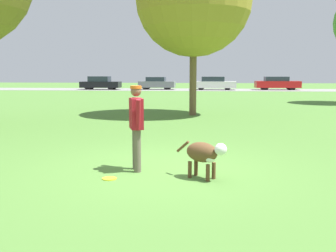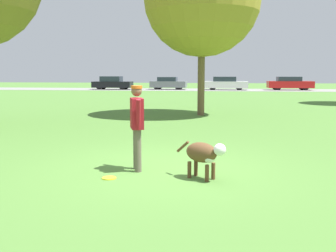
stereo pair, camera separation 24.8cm
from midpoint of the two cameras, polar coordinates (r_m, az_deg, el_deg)
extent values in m
plane|color=#4C7A33|center=(7.71, -1.96, -6.23)|extent=(120.00, 120.00, 0.00)
cube|color=gray|center=(41.83, 3.86, 5.28)|extent=(120.00, 6.00, 0.01)
cylinder|color=#665B4C|center=(7.41, -5.40, -3.62)|extent=(0.16, 0.16, 0.81)
cylinder|color=#665B4C|center=(7.65, -5.63, -3.26)|extent=(0.16, 0.16, 0.81)
cube|color=maroon|center=(7.43, -5.59, 1.82)|extent=(0.34, 0.49, 0.58)
cylinder|color=maroon|center=(7.18, -5.35, 1.61)|extent=(0.15, 0.23, 0.58)
cylinder|color=maroon|center=(7.67, -5.81, 2.01)|extent=(0.15, 0.23, 0.58)
sphere|color=brown|center=(7.39, -5.63, 5.08)|extent=(0.25, 0.25, 0.20)
cylinder|color=#D15B19|center=(7.39, -5.64, 5.63)|extent=(0.27, 0.27, 0.06)
ellipsoid|color=brown|center=(6.95, 3.93, -3.81)|extent=(0.70, 0.63, 0.35)
ellipsoid|color=white|center=(6.87, 5.08, -4.48)|extent=(0.30, 0.31, 0.19)
sphere|color=white|center=(6.73, 6.61, -3.38)|extent=(0.29, 0.29, 0.21)
cylinder|color=brown|center=(7.00, 5.64, -6.47)|extent=(0.10, 0.10, 0.30)
cylinder|color=brown|center=(6.84, 4.76, -6.80)|extent=(0.10, 0.10, 0.30)
cylinder|color=brown|center=(7.20, 3.09, -6.03)|extent=(0.10, 0.10, 0.30)
cylinder|color=brown|center=(7.05, 2.18, -6.34)|extent=(0.10, 0.10, 0.30)
cylinder|color=brown|center=(7.18, 1.19, -2.99)|extent=(0.25, 0.19, 0.24)
cylinder|color=yellow|center=(7.09, -9.50, -7.53)|extent=(0.25, 0.25, 0.02)
torus|color=yellow|center=(7.09, -9.50, -7.53)|extent=(0.25, 0.25, 0.02)
cylinder|color=brown|center=(17.12, 3.23, 6.79)|extent=(0.30, 0.30, 3.12)
cube|color=black|center=(42.86, -9.90, 5.95)|extent=(4.22, 1.81, 0.64)
cube|color=#232D38|center=(42.88, -10.08, 6.74)|extent=(2.20, 1.54, 0.56)
cylinder|color=black|center=(43.27, -8.01, 5.70)|extent=(0.62, 0.21, 0.61)
cylinder|color=black|center=(41.81, -8.51, 5.62)|extent=(0.62, 0.21, 0.61)
cylinder|color=black|center=(43.94, -11.20, 5.66)|extent=(0.62, 0.21, 0.61)
cylinder|color=black|center=(42.51, -11.81, 5.58)|extent=(0.62, 0.21, 0.61)
cube|color=slate|center=(42.31, -1.77, 6.07)|extent=(3.90, 1.80, 0.66)
cube|color=#232D38|center=(42.31, -1.93, 6.82)|extent=(2.05, 1.50, 0.45)
cylinder|color=black|center=(42.85, -0.09, 5.79)|extent=(0.66, 0.23, 0.65)
cylinder|color=black|center=(41.45, -0.35, 5.72)|extent=(0.66, 0.23, 0.65)
cylinder|color=black|center=(43.21, -3.14, 5.79)|extent=(0.66, 0.23, 0.65)
cylinder|color=black|center=(41.82, -3.49, 5.72)|extent=(0.66, 0.23, 0.65)
cube|color=white|center=(41.66, 6.57, 6.00)|extent=(4.57, 1.91, 0.67)
cube|color=#232D38|center=(41.65, 6.39, 6.80)|extent=(2.40, 1.59, 0.49)
cylinder|color=black|center=(42.43, 8.41, 5.68)|extent=(0.66, 0.22, 0.65)
cylinder|color=black|center=(40.92, 8.45, 5.60)|extent=(0.66, 0.22, 0.65)
cylinder|color=black|center=(42.46, 4.74, 5.74)|extent=(0.66, 0.22, 0.65)
cylinder|color=black|center=(40.95, 4.65, 5.66)|extent=(0.66, 0.22, 0.65)
cube|color=red|center=(42.86, 15.44, 5.85)|extent=(4.63, 1.80, 0.69)
cube|color=#232D38|center=(42.82, 15.29, 6.62)|extent=(2.42, 1.50, 0.46)
cylinder|color=black|center=(43.87, 17.00, 5.51)|extent=(0.68, 0.22, 0.67)
cylinder|color=black|center=(42.50, 17.45, 5.42)|extent=(0.68, 0.22, 0.67)
cylinder|color=black|center=(43.30, 13.45, 5.61)|extent=(0.68, 0.22, 0.67)
cylinder|color=black|center=(41.91, 13.79, 5.53)|extent=(0.68, 0.22, 0.67)
camera|label=1|loc=(0.12, -90.99, -0.14)|focal=42.00mm
camera|label=2|loc=(0.12, 89.01, 0.14)|focal=42.00mm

